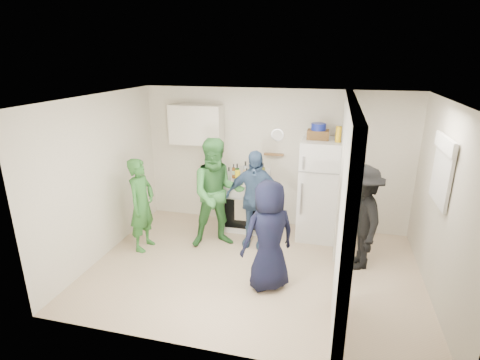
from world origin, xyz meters
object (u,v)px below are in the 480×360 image
stove (247,205)px  person_navy (269,236)px  person_denim (254,199)px  person_green_center (217,194)px  wicker_basket (318,135)px  person_green_left (142,205)px  person_nook (361,218)px  blue_bowl (319,127)px  fridge (320,190)px  yellow_cup_stack_top (338,134)px

stove → person_navy: size_ratio=0.59×
stove → person_denim: 0.74m
person_green_center → person_navy: 1.43m
person_denim → person_navy: size_ratio=1.06×
wicker_basket → person_denim: bearing=-146.4°
stove → person_denim: person_denim is taller
stove → person_navy: bearing=-68.2°
person_green_left → person_denim: person_denim is taller
person_denim → person_nook: bearing=-8.6°
person_navy → blue_bowl: bearing=-141.4°
person_nook → person_green_left: bearing=-99.6°
person_green_left → person_navy: person_navy is taller
person_nook → person_green_center: bearing=-107.7°
wicker_basket → stove: bearing=-179.0°
wicker_basket → person_denim: (-0.93, -0.62, -0.99)m
fridge → yellow_cup_stack_top: (0.22, -0.10, 0.99)m
person_green_center → fridge: bearing=-0.7°
fridge → yellow_cup_stack_top: bearing=-24.4°
blue_bowl → person_navy: blue_bowl is taller
person_nook → fridge: bearing=-157.7°
wicker_basket → person_green_left: 3.07m
person_green_center → person_nook: bearing=-28.1°
person_green_left → person_navy: 2.24m
wicker_basket → person_green_center: 1.91m
wicker_basket → yellow_cup_stack_top: 0.36m
fridge → person_nook: size_ratio=1.10×
stove → person_green_center: 0.93m
stove → person_green_center: (-0.32, -0.74, 0.46)m
stove → wicker_basket: 1.79m
stove → fridge: bearing=-1.3°
person_green_center → person_denim: bearing=-10.4°
stove → yellow_cup_stack_top: yellow_cup_stack_top is taller
person_green_center → person_denim: 0.60m
yellow_cup_stack_top → person_green_center: yellow_cup_stack_top is taller
person_green_left → person_green_center: (1.14, 0.41, 0.15)m
stove → blue_bowl: bearing=1.0°
person_navy → fridge: bearing=-144.9°
person_navy → wicker_basket: bearing=-141.4°
fridge → stove: bearing=178.7°
person_green_left → person_green_center: size_ratio=0.84×
stove → wicker_basket: (1.18, 0.02, 1.35)m
blue_bowl → person_denim: blue_bowl is taller
stove → fridge: (1.28, -0.03, 0.41)m
fridge → yellow_cup_stack_top: yellow_cup_stack_top is taller
stove → yellow_cup_stack_top: (1.50, -0.13, 1.40)m
blue_bowl → person_nook: bearing=-51.0°
person_denim → stove: bearing=114.1°
person_navy → person_green_left: bearing=-51.0°
yellow_cup_stack_top → person_denim: 1.69m
person_navy → stove: bearing=-104.1°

